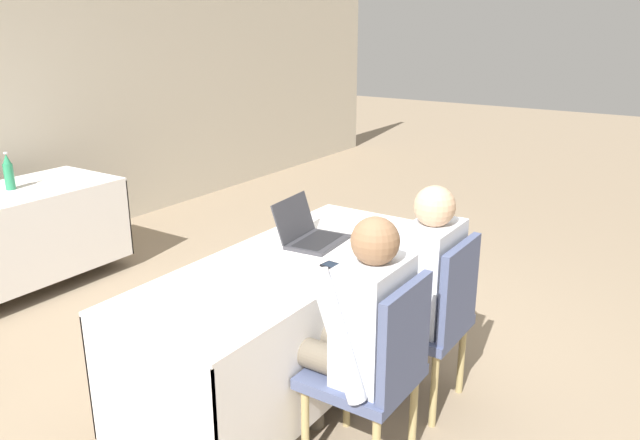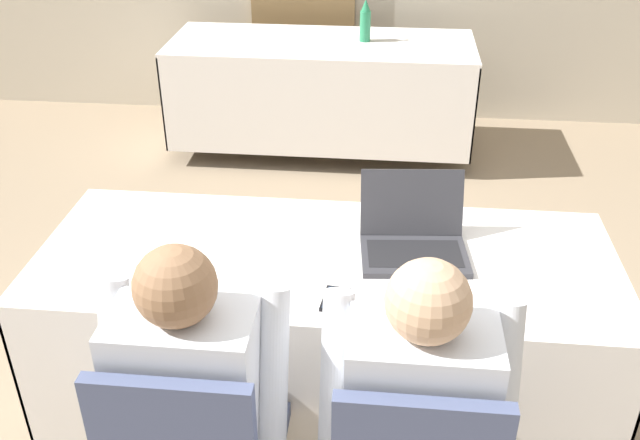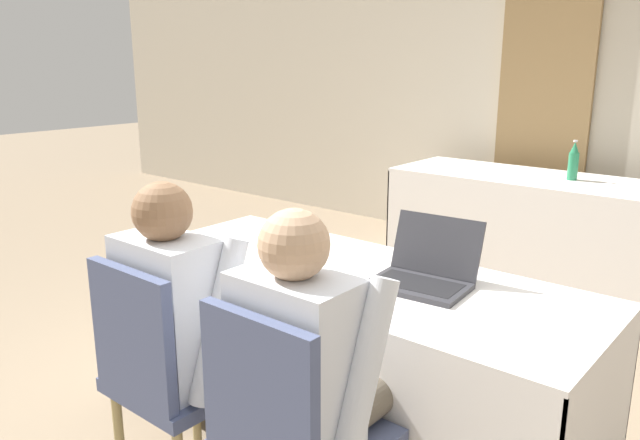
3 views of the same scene
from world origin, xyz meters
The scene contains 9 objects.
ground_plane centered at (0.00, 0.00, 0.00)m, with size 24.00×24.00×0.00m, color gray.
conference_table_near centered at (0.00, 0.00, 0.56)m, with size 1.92×0.75×0.74m.
conference_table_far centered at (-0.26, 2.45, 0.56)m, with size 1.92×0.75×0.74m.
laptop centered at (0.29, 0.06, 0.79)m, with size 0.37×0.34×0.23m.
cell_phone centered at (0.05, -0.25, 0.75)m, with size 0.09×0.13×0.01m.
paper_beside_laptop centered at (-0.76, -0.03, 0.74)m, with size 0.29×0.35×0.00m.
water_bottle centered at (0.01, 2.48, 0.86)m, with size 0.07×0.07×0.27m.
person_checkered_shirt centered at (-0.29, -0.58, 0.66)m, with size 0.50×0.52×1.16m.
person_white_shirt centered at (0.29, -0.58, 0.66)m, with size 0.50×0.52×1.16m.
Camera 2 is at (0.18, -1.96, 2.03)m, focal length 40.00 mm.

